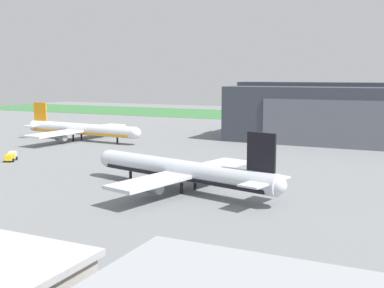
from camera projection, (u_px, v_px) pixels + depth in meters
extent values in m
plane|color=slate|center=(247.00, 204.00, 74.86)|extent=(440.00, 440.00, 0.00)
cube|color=#3C753E|center=(362.00, 119.00, 217.57)|extent=(440.00, 56.00, 0.08)
cylinder|color=silver|center=(182.00, 170.00, 82.73)|extent=(37.02, 12.04, 3.49)
sphere|color=silver|center=(109.00, 158.00, 94.27)|extent=(3.35, 3.35, 3.35)
sphere|color=silver|center=(278.00, 186.00, 71.19)|extent=(2.72, 2.72, 2.72)
cube|color=black|center=(182.00, 176.00, 82.87)|extent=(34.13, 11.38, 0.61)
cube|color=black|center=(261.00, 152.00, 72.37)|extent=(4.80, 1.51, 5.93)
cube|color=silver|center=(274.00, 178.00, 74.57)|extent=(4.39, 5.53, 0.28)
cube|color=silver|center=(256.00, 184.00, 70.49)|extent=(4.39, 5.53, 0.28)
cube|color=silver|center=(214.00, 166.00, 88.85)|extent=(9.27, 15.94, 0.56)
cube|color=silver|center=(151.00, 182.00, 75.82)|extent=(9.27, 15.94, 0.56)
cylinder|color=gray|center=(207.00, 173.00, 88.60)|extent=(3.67, 2.64, 1.92)
cylinder|color=gray|center=(153.00, 187.00, 77.42)|extent=(3.67, 2.64, 1.92)
cylinder|color=black|center=(131.00, 176.00, 90.96)|extent=(0.56, 0.56, 1.88)
cylinder|color=black|center=(195.00, 185.00, 83.61)|extent=(0.56, 0.56, 1.88)
cylinder|color=black|center=(182.00, 189.00, 80.78)|extent=(0.56, 0.56, 1.88)
cylinder|color=silver|center=(81.00, 129.00, 146.62)|extent=(41.01, 6.54, 3.45)
sphere|color=silver|center=(135.00, 133.00, 136.60)|extent=(3.31, 3.31, 3.31)
sphere|color=silver|center=(34.00, 126.00, 156.65)|extent=(2.69, 2.69, 2.69)
cube|color=orange|center=(81.00, 132.00, 146.76)|extent=(37.76, 6.32, 0.60)
cube|color=orange|center=(40.00, 112.00, 154.38)|extent=(5.33, 0.80, 5.86)
cube|color=silver|center=(33.00, 126.00, 153.15)|extent=(4.03, 5.09, 0.28)
cube|color=silver|center=(45.00, 124.00, 157.64)|extent=(4.03, 5.09, 0.28)
cube|color=silver|center=(55.00, 134.00, 138.54)|extent=(7.88, 18.43, 0.56)
cube|color=silver|center=(101.00, 127.00, 155.63)|extent=(7.88, 18.43, 0.56)
cylinder|color=gray|center=(61.00, 138.00, 139.56)|extent=(3.41, 2.14, 1.90)
cylinder|color=gray|center=(100.00, 132.00, 154.18)|extent=(3.41, 2.14, 1.90)
cylinder|color=black|center=(117.00, 141.00, 140.18)|extent=(0.56, 0.56, 1.82)
cylinder|color=black|center=(73.00, 138.00, 146.24)|extent=(0.56, 0.56, 1.82)
cylinder|color=black|center=(81.00, 137.00, 149.35)|extent=(0.56, 0.56, 1.82)
cube|color=silver|center=(13.00, 155.00, 113.19)|extent=(2.21, 2.23, 1.65)
cube|color=yellow|center=(10.00, 157.00, 111.03)|extent=(2.76, 3.20, 1.28)
cylinder|color=black|center=(17.00, 158.00, 113.31)|extent=(0.64, 0.87, 0.85)
cylinder|color=black|center=(9.00, 158.00, 113.19)|extent=(0.64, 0.87, 0.85)
cylinder|color=black|center=(13.00, 160.00, 110.69)|extent=(0.64, 0.87, 0.85)
cylinder|color=black|center=(5.00, 160.00, 110.57)|extent=(0.64, 0.87, 0.85)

